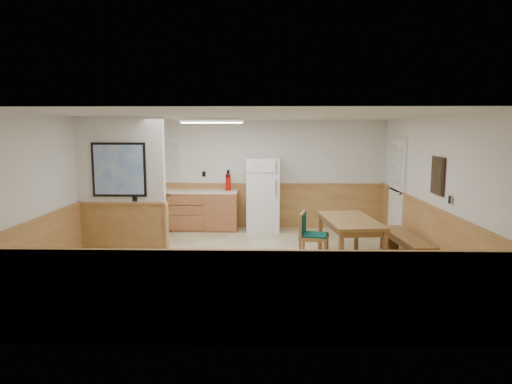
{
  "coord_description": "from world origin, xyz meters",
  "views": [
    {
      "loc": [
        0.24,
        -7.55,
        2.27
      ],
      "look_at": [
        0.07,
        0.4,
        1.18
      ],
      "focal_mm": 32.0,
      "sensor_mm": 36.0,
      "label": 1
    }
  ],
  "objects_px": {
    "dining_table": "(350,224)",
    "fire_extinguisher": "(228,182)",
    "soap_bottle": "(155,185)",
    "dining_bench": "(406,241)",
    "dining_chair": "(309,233)",
    "refrigerator": "(263,194)"
  },
  "relations": [
    {
      "from": "refrigerator",
      "to": "soap_bottle",
      "type": "height_order",
      "value": "refrigerator"
    },
    {
      "from": "dining_bench",
      "to": "soap_bottle",
      "type": "distance_m",
      "value": 5.59
    },
    {
      "from": "dining_bench",
      "to": "dining_table",
      "type": "bearing_deg",
      "value": 178.79
    },
    {
      "from": "dining_chair",
      "to": "dining_table",
      "type": "bearing_deg",
      "value": 10.23
    },
    {
      "from": "refrigerator",
      "to": "dining_bench",
      "type": "bearing_deg",
      "value": -44.48
    },
    {
      "from": "fire_extinguisher",
      "to": "dining_chair",
      "type": "bearing_deg",
      "value": -66.12
    },
    {
      "from": "refrigerator",
      "to": "dining_bench",
      "type": "relative_size",
      "value": 0.94
    },
    {
      "from": "refrigerator",
      "to": "dining_table",
      "type": "height_order",
      "value": "refrigerator"
    },
    {
      "from": "dining_table",
      "to": "fire_extinguisher",
      "type": "relative_size",
      "value": 3.65
    },
    {
      "from": "dining_bench",
      "to": "fire_extinguisher",
      "type": "relative_size",
      "value": 3.73
    },
    {
      "from": "dining_table",
      "to": "fire_extinguisher",
      "type": "bearing_deg",
      "value": 126.94
    },
    {
      "from": "fire_extinguisher",
      "to": "soap_bottle",
      "type": "relative_size",
      "value": 2.08
    },
    {
      "from": "dining_chair",
      "to": "soap_bottle",
      "type": "bearing_deg",
      "value": 155.53
    },
    {
      "from": "refrigerator",
      "to": "dining_bench",
      "type": "distance_m",
      "value": 3.49
    },
    {
      "from": "refrigerator",
      "to": "dining_bench",
      "type": "height_order",
      "value": "refrigerator"
    },
    {
      "from": "dining_chair",
      "to": "fire_extinguisher",
      "type": "height_order",
      "value": "fire_extinguisher"
    },
    {
      "from": "dining_table",
      "to": "dining_chair",
      "type": "relative_size",
      "value": 2.01
    },
    {
      "from": "dining_bench",
      "to": "fire_extinguisher",
      "type": "xyz_separation_m",
      "value": [
        -3.29,
        2.47,
        0.76
      ]
    },
    {
      "from": "dining_table",
      "to": "dining_chair",
      "type": "bearing_deg",
      "value": 171.95
    },
    {
      "from": "dining_table",
      "to": "soap_bottle",
      "type": "relative_size",
      "value": 7.58
    },
    {
      "from": "dining_table",
      "to": "soap_bottle",
      "type": "bearing_deg",
      "value": 142.13
    },
    {
      "from": "soap_bottle",
      "to": "dining_chair",
      "type": "bearing_deg",
      "value": -37.14
    }
  ]
}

